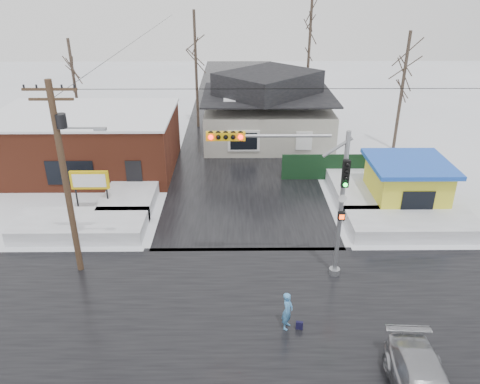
{
  "coord_description": "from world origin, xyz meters",
  "views": [
    {
      "loc": [
        -0.59,
        -15.11,
        12.87
      ],
      "look_at": [
        -0.39,
        5.69,
        3.0
      ],
      "focal_mm": 35.0,
      "sensor_mm": 36.0,
      "label": 1
    }
  ],
  "objects_px": {
    "traffic_signal": "(307,187)",
    "pedestrian": "(287,311)",
    "marquee_sign": "(90,181)",
    "utility_pole": "(65,170)",
    "kiosk": "(406,184)"
  },
  "relations": [
    {
      "from": "traffic_signal",
      "to": "utility_pole",
      "type": "relative_size",
      "value": 0.78
    },
    {
      "from": "traffic_signal",
      "to": "pedestrian",
      "type": "relative_size",
      "value": 4.3
    },
    {
      "from": "pedestrian",
      "to": "kiosk",
      "type": "bearing_deg",
      "value": -13.72
    },
    {
      "from": "utility_pole",
      "to": "marquee_sign",
      "type": "distance_m",
      "value": 6.87
    },
    {
      "from": "utility_pole",
      "to": "traffic_signal",
      "type": "bearing_deg",
      "value": -2.95
    },
    {
      "from": "marquee_sign",
      "to": "pedestrian",
      "type": "relative_size",
      "value": 1.57
    },
    {
      "from": "marquee_sign",
      "to": "pedestrian",
      "type": "distance_m",
      "value": 14.54
    },
    {
      "from": "kiosk",
      "to": "pedestrian",
      "type": "distance_m",
      "value": 13.35
    },
    {
      "from": "utility_pole",
      "to": "kiosk",
      "type": "relative_size",
      "value": 1.96
    },
    {
      "from": "kiosk",
      "to": "pedestrian",
      "type": "xyz_separation_m",
      "value": [
        -8.1,
        -10.6,
        -0.65
      ]
    },
    {
      "from": "traffic_signal",
      "to": "marquee_sign",
      "type": "bearing_deg",
      "value": 150.28
    },
    {
      "from": "utility_pole",
      "to": "pedestrian",
      "type": "bearing_deg",
      "value": -23.74
    },
    {
      "from": "marquee_sign",
      "to": "kiosk",
      "type": "distance_m",
      "value": 18.51
    },
    {
      "from": "pedestrian",
      "to": "traffic_signal",
      "type": "bearing_deg",
      "value": 7.59
    },
    {
      "from": "traffic_signal",
      "to": "marquee_sign",
      "type": "relative_size",
      "value": 2.75
    }
  ]
}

